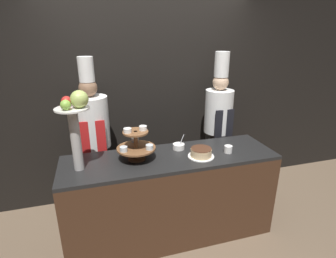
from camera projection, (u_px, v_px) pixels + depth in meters
ground_plane at (179, 253)px, 2.61m from camera, size 14.00×14.00×0.00m
wall_back at (149, 90)px, 3.27m from camera, size 10.00×0.06×2.80m
buffet_counter at (171, 196)px, 2.74m from camera, size 2.11×0.62×0.93m
tiered_stand at (136, 144)px, 2.46m from camera, size 0.37×0.37×0.33m
fruit_pedestal at (75, 119)px, 2.17m from camera, size 0.28×0.28×0.71m
cake_round at (201, 153)px, 2.55m from camera, size 0.26×0.26×0.09m
cup_white at (228, 149)px, 2.65m from camera, size 0.08×0.08×0.07m
serving_bowl_far at (179, 146)px, 2.73m from camera, size 0.12×0.12×0.16m
chef_left at (93, 137)px, 2.89m from camera, size 0.37×0.37×1.85m
chef_center_left at (218, 122)px, 3.28m from camera, size 0.34×0.34×1.88m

